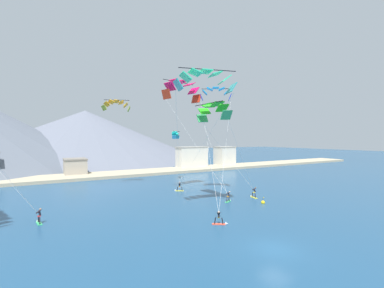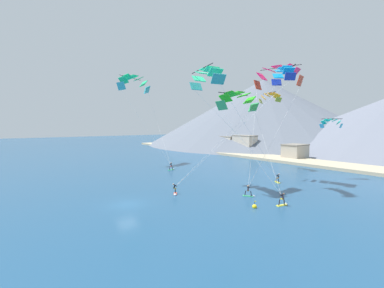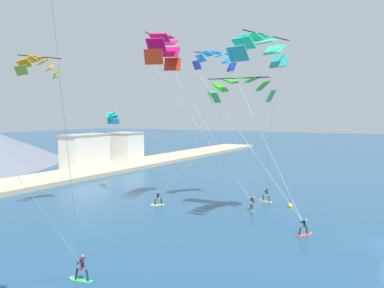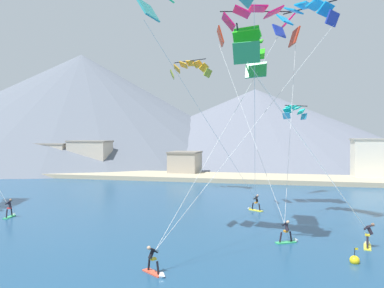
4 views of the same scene
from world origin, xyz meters
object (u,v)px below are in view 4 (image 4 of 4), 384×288
object	(u,v)px
parafoil_kite_near_trail	(304,16)
parafoil_kite_distant_low_drift	(294,111)
kitesurfer_near_lead	(368,239)
race_marker_buoy	(355,260)
kitesurfer_mid_center	(254,206)
kitesurfer_far_left	(289,236)
kitesurfer_far_right	(11,211)
parafoil_kite_near_lead	(250,48)
kitesurfer_near_trail	(155,267)
parafoil_kite_distant_high_outer	(190,68)
parafoil_kite_far_left	(258,22)

from	to	relation	value
parafoil_kite_near_trail	parafoil_kite_distant_low_drift	size ratio (longest dim) A/B	4.83
kitesurfer_near_lead	race_marker_buoy	bearing A→B (deg)	-112.72
race_marker_buoy	kitesurfer_mid_center	bearing A→B (deg)	115.27
kitesurfer_mid_center	kitesurfer_far_left	bearing A→B (deg)	-74.19
kitesurfer_far_left	race_marker_buoy	xyz separation A→B (m)	(3.60, -3.37, -0.32)
kitesurfer_far_left	parafoil_kite_near_trail	world-z (taller)	parafoil_kite_near_trail
kitesurfer_far_right	race_marker_buoy	distance (m)	28.55
kitesurfer_mid_center	kitesurfer_far_right	world-z (taller)	kitesurfer_far_right
parafoil_kite_distant_low_drift	parafoil_kite_near_lead	bearing A→B (deg)	-100.77
kitesurfer_far_right	parafoil_kite_distant_low_drift	xyz separation A→B (m)	(25.44, 17.69, 9.82)
parafoil_kite_near_trail	race_marker_buoy	world-z (taller)	parafoil_kite_near_trail
kitesurfer_far_left	kitesurfer_mid_center	bearing A→B (deg)	105.81
kitesurfer_near_lead	parafoil_kite_near_trail	bearing A→B (deg)	128.44
kitesurfer_near_lead	parafoil_kite_near_trail	world-z (taller)	parafoil_kite_near_trail
kitesurfer_near_trail	parafoil_kite_near_trail	distance (m)	22.50
kitesurfer_near_lead	parafoil_kite_distant_low_drift	world-z (taller)	parafoil_kite_distant_low_drift
parafoil_kite_distant_high_outer	race_marker_buoy	distance (m)	32.02
kitesurfer_far_right	kitesurfer_near_lead	bearing A→B (deg)	-4.81
kitesurfer_mid_center	kitesurfer_far_left	size ratio (longest dim) A/B	1.00
kitesurfer_near_trail	race_marker_buoy	distance (m)	11.50
kitesurfer_near_lead	kitesurfer_mid_center	xyz separation A→B (m)	(-8.11, 10.45, -0.07)
parafoil_kite_near_lead	parafoil_kite_distant_high_outer	size ratio (longest dim) A/B	2.37
kitesurfer_far_right	parafoil_kite_near_trail	world-z (taller)	parafoil_kite_near_trail
parafoil_kite_near_trail	parafoil_kite_distant_high_outer	world-z (taller)	parafoil_kite_near_trail
parafoil_kite_far_left	parafoil_kite_distant_low_drift	world-z (taller)	parafoil_kite_far_left
kitesurfer_near_trail	parafoil_kite_far_left	distance (m)	25.17
kitesurfer_far_left	parafoil_kite_distant_high_outer	world-z (taller)	parafoil_kite_distant_high_outer
kitesurfer_far_left	parafoil_kite_near_lead	bearing A→B (deg)	174.22
kitesurfer_near_lead	parafoil_kite_far_left	bearing A→B (deg)	129.43
kitesurfer_far_left	parafoil_kite_distant_low_drift	bearing A→B (deg)	86.81
kitesurfer_near_lead	parafoil_kite_distant_high_outer	xyz separation A→B (m)	(-16.77, 19.72, 15.42)
kitesurfer_mid_center	parafoil_kite_near_trail	size ratio (longest dim) A/B	0.10
kitesurfer_near_trail	parafoil_kite_near_lead	xyz separation A→B (m)	(4.36, 7.96, 13.09)
parafoil_kite_near_lead	race_marker_buoy	size ratio (longest dim) A/B	12.99
parafoil_kite_near_lead	parafoil_kite_far_left	bearing A→B (deg)	90.18
kitesurfer_near_trail	kitesurfer_far_left	world-z (taller)	kitesurfer_far_left
parafoil_kite_near_trail	race_marker_buoy	bearing A→B (deg)	-74.15
parafoil_kite_near_lead	parafoil_kite_far_left	world-z (taller)	parafoil_kite_far_left
kitesurfer_near_lead	race_marker_buoy	distance (m)	3.89
kitesurfer_mid_center	parafoil_kite_distant_low_drift	xyz separation A→B (m)	(4.15, 9.72, 9.89)
parafoil_kite_far_left	kitesurfer_far_left	bearing A→B (deg)	-74.36
kitesurfer_far_right	parafoil_kite_distant_high_outer	world-z (taller)	parafoil_kite_distant_high_outer
parafoil_kite_near_lead	race_marker_buoy	distance (m)	15.21
kitesurfer_mid_center	kitesurfer_far_right	xyz separation A→B (m)	(-21.29, -7.97, 0.07)
kitesurfer_far_right	race_marker_buoy	bearing A→B (deg)	-12.22
kitesurfer_mid_center	parafoil_kite_distant_low_drift	bearing A→B (deg)	66.86
kitesurfer_mid_center	kitesurfer_far_right	bearing A→B (deg)	-159.47
parafoil_kite_near_trail	parafoil_kite_distant_high_outer	bearing A→B (deg)	130.99
parafoil_kite_near_trail	parafoil_kite_distant_high_outer	distance (m)	19.64
kitesurfer_mid_center	parafoil_kite_distant_high_outer	distance (m)	20.03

